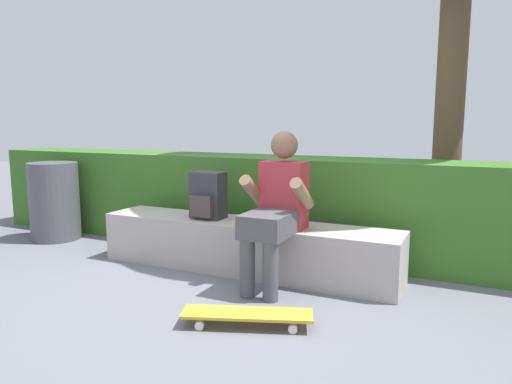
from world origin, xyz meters
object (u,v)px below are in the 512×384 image
Objects in this scene: bench_main at (245,246)px; skateboard_near_person at (247,315)px; trash_bin at (54,201)px; backpack_on_bench at (208,196)px; person_skater at (277,205)px.

bench_main reaches higher than skateboard_near_person.
backpack_on_bench is at bearing -3.29° from trash_bin.
trash_bin is at bearing 176.71° from backpack_on_bench.
person_skater is 0.95m from skateboard_near_person.
backpack_on_bench reaches higher than skateboard_near_person.
bench_main is at bearing 117.48° from skateboard_near_person.
backpack_on_bench is at bearing -178.45° from bench_main.
backpack_on_bench is at bearing 131.59° from skateboard_near_person.
person_skater is at bearing -6.72° from trash_bin.
skateboard_near_person is (0.51, -0.97, -0.14)m from bench_main.
skateboard_near_person is at bearing -48.41° from backpack_on_bench.
person_skater reaches higher than trash_bin.
skateboard_near_person is 3.04m from trash_bin.
person_skater is 2.93× the size of backpack_on_bench.
person_skater is (0.38, -0.21, 0.41)m from bench_main.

